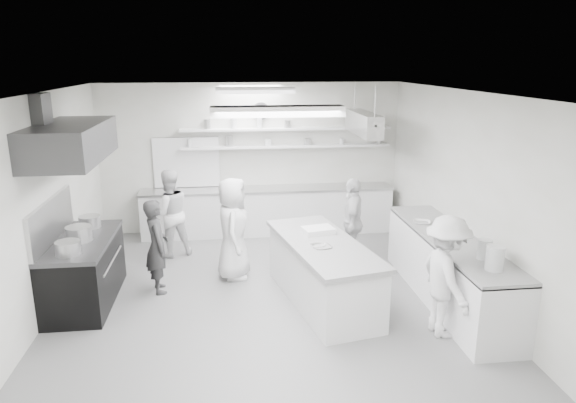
{
  "coord_description": "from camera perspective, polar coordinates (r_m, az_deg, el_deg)",
  "views": [
    {
      "loc": [
        -0.51,
        -6.86,
        3.42
      ],
      "look_at": [
        0.39,
        0.6,
        1.36
      ],
      "focal_mm": 32.32,
      "sensor_mm": 36.0,
      "label": 1
    }
  ],
  "objects": [
    {
      "name": "floor",
      "position": [
        7.69,
        -2.42,
        -11.22
      ],
      "size": [
        6.0,
        7.0,
        0.02
      ],
      "primitive_type": "cube",
      "color": "gray",
      "rests_on": "ground"
    },
    {
      "name": "ceiling",
      "position": [
        6.89,
        -2.71,
        11.87
      ],
      "size": [
        6.0,
        7.0,
        0.02
      ],
      "primitive_type": "cube",
      "color": "silver",
      "rests_on": "wall_back"
    },
    {
      "name": "wall_back",
      "position": [
        10.55,
        -4.03,
        4.78
      ],
      "size": [
        6.0,
        0.04,
        3.0
      ],
      "primitive_type": "cube",
      "color": "silver",
      "rests_on": "floor"
    },
    {
      "name": "wall_front",
      "position": [
        3.9,
        1.53,
        -14.17
      ],
      "size": [
        6.0,
        0.04,
        3.0
      ],
      "primitive_type": "cube",
      "color": "silver",
      "rests_on": "floor"
    },
    {
      "name": "wall_left",
      "position": [
        7.55,
        -25.91,
        -1.02
      ],
      "size": [
        0.04,
        7.0,
        3.0
      ],
      "primitive_type": "cube",
      "color": "silver",
      "rests_on": "floor"
    },
    {
      "name": "wall_right",
      "position": [
        7.94,
        19.57,
        0.41
      ],
      "size": [
        0.04,
        7.0,
        3.0
      ],
      "primitive_type": "cube",
      "color": "silver",
      "rests_on": "floor"
    },
    {
      "name": "stove",
      "position": [
        8.12,
        -21.48,
        -7.28
      ],
      "size": [
        0.8,
        1.8,
        0.9
      ],
      "primitive_type": "cube",
      "color": "black",
      "rests_on": "floor"
    },
    {
      "name": "exhaust_hood",
      "position": [
        7.63,
        -22.86,
        6.04
      ],
      "size": [
        0.85,
        2.0,
        0.5
      ],
      "primitive_type": "cube",
      "color": "#3D3D3F",
      "rests_on": "wall_left"
    },
    {
      "name": "back_counter",
      "position": [
        10.52,
        -2.21,
        -1.06
      ],
      "size": [
        5.0,
        0.6,
        0.92
      ],
      "primitive_type": "cube",
      "color": "silver",
      "rests_on": "floor"
    },
    {
      "name": "shelf_lower",
      "position": [
        10.44,
        -0.16,
        6.09
      ],
      "size": [
        4.2,
        0.26,
        0.04
      ],
      "primitive_type": "cube",
      "color": "silver",
      "rests_on": "wall_back"
    },
    {
      "name": "shelf_upper",
      "position": [
        10.39,
        -0.16,
        8.0
      ],
      "size": [
        4.2,
        0.26,
        0.04
      ],
      "primitive_type": "cube",
      "color": "silver",
      "rests_on": "wall_back"
    },
    {
      "name": "pass_through_window",
      "position": [
        10.56,
        -11.1,
        4.26
      ],
      "size": [
        1.3,
        0.04,
        1.0
      ],
      "primitive_type": "cube",
      "color": "black",
      "rests_on": "wall_back"
    },
    {
      "name": "wall_clock",
      "position": [
        10.39,
        -3.0,
        9.92
      ],
      "size": [
        0.32,
        0.05,
        0.32
      ],
      "primitive_type": "cylinder",
      "rotation": [
        1.57,
        0.0,
        0.0
      ],
      "color": "silver",
      "rests_on": "wall_back"
    },
    {
      "name": "right_counter",
      "position": [
        7.94,
        17.25,
        -7.24
      ],
      "size": [
        0.74,
        3.3,
        0.94
      ],
      "primitive_type": "cube",
      "color": "silver",
      "rests_on": "floor"
    },
    {
      "name": "pot_rack",
      "position": [
        9.66,
        8.3,
        8.48
      ],
      "size": [
        0.3,
        1.6,
        0.4
      ],
      "primitive_type": "cube",
      "color": "#B2B2B2",
      "rests_on": "ceiling"
    },
    {
      "name": "light_fixture_front",
      "position": [
        5.11,
        -1.17,
        9.9
      ],
      "size": [
        1.3,
        0.25,
        0.1
      ],
      "primitive_type": "cube",
      "color": "silver",
      "rests_on": "ceiling"
    },
    {
      "name": "light_fixture_rear",
      "position": [
        8.69,
        -3.61,
        12.1
      ],
      "size": [
        1.3,
        0.25,
        0.1
      ],
      "primitive_type": "cube",
      "color": "silver",
      "rests_on": "ceiling"
    },
    {
      "name": "prep_island",
      "position": [
        7.58,
        3.82,
        -7.92
      ],
      "size": [
        1.35,
        2.49,
        0.87
      ],
      "primitive_type": "cube",
      "rotation": [
        0.0,
        0.0,
        0.21
      ],
      "color": "silver",
      "rests_on": "floor"
    },
    {
      "name": "stove_pot",
      "position": [
        7.86,
        -22.0,
        -3.48
      ],
      "size": [
        0.36,
        0.36,
        0.26
      ],
      "primitive_type": "cylinder",
      "color": "#B2B2B2",
      "rests_on": "stove"
    },
    {
      "name": "cook_stove",
      "position": [
        8.04,
        -14.23,
        -4.79
      ],
      "size": [
        0.47,
        0.6,
        1.44
      ],
      "primitive_type": "imported",
      "rotation": [
        0.0,
        0.0,
        1.83
      ],
      "color": "#303030",
      "rests_on": "floor"
    },
    {
      "name": "cook_back",
      "position": [
        9.45,
        -12.93,
        -1.26
      ],
      "size": [
        0.94,
        0.84,
        1.58
      ],
      "primitive_type": "imported",
      "rotation": [
        0.0,
        0.0,
        -2.75
      ],
      "color": "silver",
      "rests_on": "floor"
    },
    {
      "name": "cook_island_left",
      "position": [
        8.31,
        -6.07,
        -2.99
      ],
      "size": [
        0.57,
        0.84,
        1.65
      ],
      "primitive_type": "imported",
      "rotation": [
        0.0,
        0.0,
        1.51
      ],
      "color": "silver",
      "rests_on": "floor"
    },
    {
      "name": "cook_island_right",
      "position": [
        8.89,
        7.12,
        -2.22
      ],
      "size": [
        0.63,
        0.96,
        1.52
      ],
      "primitive_type": "imported",
      "rotation": [
        0.0,
        0.0,
        -1.89
      ],
      "color": "silver",
      "rests_on": "floor"
    },
    {
      "name": "cook_right",
      "position": [
        6.87,
        16.97,
        -7.91
      ],
      "size": [
        0.63,
        1.05,
        1.59
      ],
      "primitive_type": "imported",
      "rotation": [
        0.0,
        0.0,
        1.62
      ],
      "color": "silver",
      "rests_on": "floor"
    },
    {
      "name": "bowl_island_a",
      "position": [
        7.23,
        3.76,
        -5.1
      ],
      "size": [
        0.31,
        0.31,
        0.07
      ],
      "primitive_type": "imported",
      "rotation": [
        0.0,
        0.0,
        0.17
      ],
      "color": "#B2B2B2",
      "rests_on": "prep_island"
    },
    {
      "name": "bowl_island_b",
      "position": [
        7.27,
        3.24,
        -4.97
      ],
      "size": [
        0.27,
        0.27,
        0.07
      ],
      "primitive_type": "imported",
      "rotation": [
        0.0,
        0.0,
        0.35
      ],
      "color": "silver",
      "rests_on": "prep_island"
    },
    {
      "name": "bowl_right",
      "position": [
        8.32,
        14.52,
        -2.31
      ],
      "size": [
        0.34,
        0.34,
        0.06
      ],
      "primitive_type": "imported",
      "rotation": [
        0.0,
        0.0,
        -0.36
      ],
      "color": "silver",
      "rests_on": "right_counter"
    }
  ]
}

